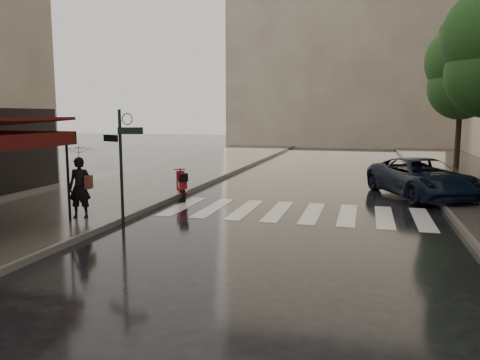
% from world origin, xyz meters
% --- Properties ---
extents(ground, '(120.00, 120.00, 0.00)m').
position_xyz_m(ground, '(0.00, 0.00, 0.00)').
color(ground, black).
rests_on(ground, ground).
extents(sidewalk_near, '(6.00, 60.00, 0.12)m').
position_xyz_m(sidewalk_near, '(-4.50, 12.00, 0.06)').
color(sidewalk_near, '#38332D').
rests_on(sidewalk_near, ground).
extents(curb_near, '(0.12, 60.00, 0.16)m').
position_xyz_m(curb_near, '(-1.45, 12.00, 0.07)').
color(curb_near, '#595651').
rests_on(curb_near, ground).
extents(curb_far, '(0.12, 60.00, 0.16)m').
position_xyz_m(curb_far, '(7.45, 12.00, 0.07)').
color(curb_far, '#595651').
rests_on(curb_far, ground).
extents(crosswalk, '(7.85, 3.20, 0.01)m').
position_xyz_m(crosswalk, '(2.98, 6.00, 0.01)').
color(crosswalk, silver).
rests_on(crosswalk, ground).
extents(signpost, '(1.17, 0.29, 3.10)m').
position_xyz_m(signpost, '(-1.19, 3.00, 1.83)').
color(signpost, black).
rests_on(signpost, ground).
extents(backdrop_building, '(22.00, 6.00, 20.00)m').
position_xyz_m(backdrop_building, '(3.00, 38.00, 10.00)').
color(backdrop_building, gray).
rests_on(backdrop_building, ground).
extents(tree_far, '(3.80, 3.80, 8.16)m').
position_xyz_m(tree_far, '(9.70, 19.00, 5.46)').
color(tree_far, black).
rests_on(tree_far, sidewalk_far).
extents(pedestrian_with_umbrella, '(1.21, 1.23, 2.47)m').
position_xyz_m(pedestrian_with_umbrella, '(-2.59, 3.18, 1.76)').
color(pedestrian_with_umbrella, black).
rests_on(pedestrian_with_umbrella, sidewalk_near).
extents(scooter, '(0.89, 1.42, 1.03)m').
position_xyz_m(scooter, '(-1.16, 7.08, 0.48)').
color(scooter, black).
rests_on(scooter, ground).
extents(parked_car, '(4.11, 5.57, 1.41)m').
position_xyz_m(parked_car, '(7.00, 9.85, 0.70)').
color(parked_car, black).
rests_on(parked_car, ground).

